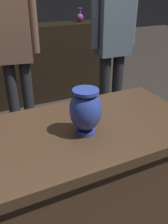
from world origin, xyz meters
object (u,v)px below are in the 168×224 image
(visitor_center_back, at_px, (14,46))
(vase_centerpiece, at_px, (86,110))
(visitor_near_right, at_px, (114,37))
(shelf_vase_far_right, at_px, (80,17))

(visitor_center_back, bearing_deg, vase_centerpiece, 102.13)
(vase_centerpiece, relative_size, visitor_near_right, 0.13)
(vase_centerpiece, distance_m, visitor_near_right, 1.39)
(shelf_vase_far_right, xyz_separation_m, visitor_near_right, (-0.21, -1.21, -0.05))
(shelf_vase_far_right, relative_size, visitor_near_right, 0.10)
(vase_centerpiece, distance_m, visitor_center_back, 1.46)
(visitor_near_right, distance_m, visitor_center_back, 0.93)
(vase_centerpiece, relative_size, shelf_vase_far_right, 1.31)
(shelf_vase_far_right, xyz_separation_m, visitor_center_back, (-1.08, -0.86, -0.12))
(visitor_near_right, bearing_deg, visitor_center_back, -20.63)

